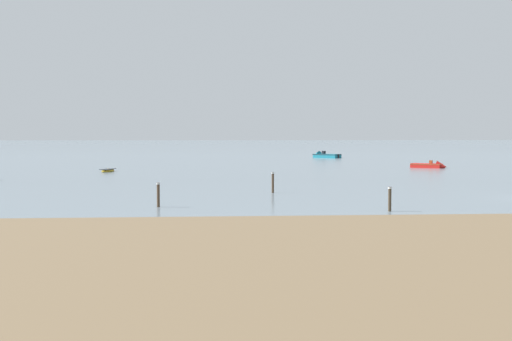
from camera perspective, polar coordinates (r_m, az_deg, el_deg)
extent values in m
cube|color=#197084|center=(125.64, 5.84, 1.14)|extent=(4.81, 4.87, 0.95)
cone|color=#197084|center=(127.13, 4.91, 1.17)|extent=(2.42, 2.41, 1.91)
cube|color=black|center=(125.66, 5.82, 1.30)|extent=(4.91, 4.98, 0.11)
cube|color=black|center=(126.05, 5.56, 1.49)|extent=(0.75, 0.74, 0.53)
cube|color=black|center=(124.28, 6.72, 1.18)|extent=(0.48, 0.48, 0.68)
cube|color=red|center=(91.74, 13.76, 0.33)|extent=(4.02, 3.42, 0.74)
cone|color=red|center=(91.23, 14.95, 0.30)|extent=(1.81, 1.90, 1.49)
cube|color=brown|center=(91.72, 13.79, 0.50)|extent=(4.11, 3.49, 0.08)
cube|color=brown|center=(91.56, 14.11, 0.68)|extent=(0.55, 0.60, 0.41)
cube|color=black|center=(92.25, 12.65, 0.43)|extent=(0.36, 0.38, 0.53)
ellipsoid|color=gold|center=(81.96, -12.02, -0.02)|extent=(1.73, 3.05, 0.46)
cube|color=#33383F|center=(81.95, -12.02, 0.11)|extent=(1.65, 2.82, 0.06)
cube|color=#33383F|center=(81.95, -12.02, 0.07)|extent=(0.91, 0.42, 0.05)
cylinder|color=#443323|center=(42.15, -7.99, -2.10)|extent=(0.18, 0.18, 1.63)
cylinder|color=silver|center=(42.09, -8.00, -1.08)|extent=(0.22, 0.22, 0.08)
cylinder|color=#443323|center=(51.74, 1.38, -1.08)|extent=(0.18, 0.18, 1.70)
cylinder|color=silver|center=(51.69, 1.39, -0.21)|extent=(0.22, 0.22, 0.08)
cylinder|color=#3F3323|center=(40.18, 10.88, -2.43)|extent=(0.18, 0.18, 1.54)
cylinder|color=silver|center=(40.12, 10.89, -1.42)|extent=(0.22, 0.22, 0.08)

